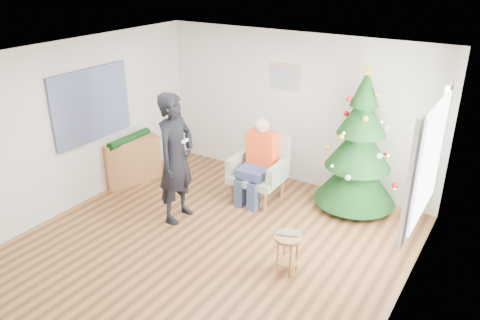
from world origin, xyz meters
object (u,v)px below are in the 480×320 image
Objects in this scene: christmas_tree at (359,147)px; armchair at (259,176)px; stool at (287,254)px; console at (132,161)px; standing_man at (176,158)px.

christmas_tree is 1.66m from armchair.
stool is 0.54× the size of console.
console reaches higher than stool.
armchair is (-1.43, -0.56, -0.64)m from christmas_tree.
standing_man is 1.97× the size of console.
console is at bearing 66.87° from standing_man.
christmas_tree is at bearing 86.67° from stool.
christmas_tree reaches higher than standing_man.
standing_man reaches higher than armchair.
standing_man is (-2.02, 0.33, 0.71)m from stool.
console is at bearing 166.33° from stool.
console is (-3.49, 0.85, 0.13)m from stool.
console is at bearing -164.59° from armchair.
console is at bearing -161.10° from christmas_tree.
armchair is at bearing 37.67° from console.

